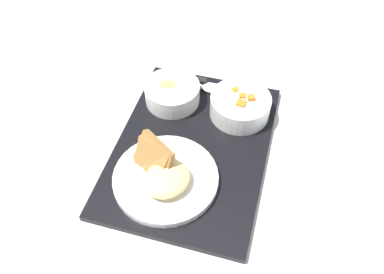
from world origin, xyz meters
The scene contains 7 objects.
ground_plane centered at (0.00, 0.00, 0.00)m, with size 4.00×4.00×0.00m, color silver.
serving_tray centered at (0.00, 0.00, 0.01)m, with size 0.48×0.37×0.01m.
bowl_salad centered at (-0.13, 0.07, 0.04)m, with size 0.14×0.14×0.06m.
bowl_soup centered at (-0.11, -0.09, 0.04)m, with size 0.13×0.13×0.05m.
plate_main centered at (0.10, -0.02, 0.03)m, with size 0.21×0.21×0.08m.
knife centered at (-0.19, -0.07, 0.02)m, with size 0.03×0.19×0.01m.
spoon centered at (-0.17, -0.05, 0.02)m, with size 0.05×0.17×0.01m.
Camera 1 is at (0.50, 0.20, 0.70)m, focal length 38.00 mm.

